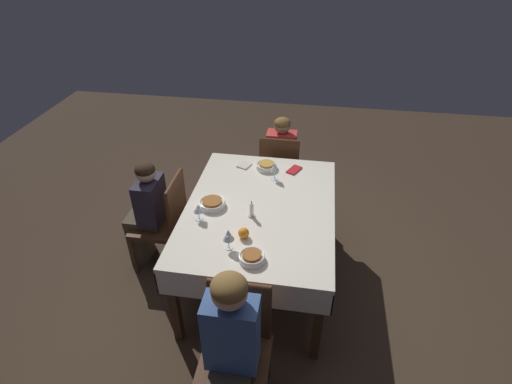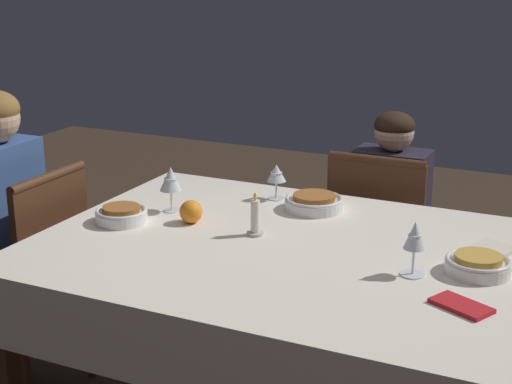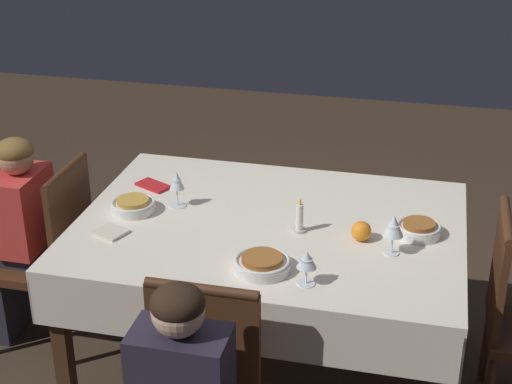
% 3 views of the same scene
% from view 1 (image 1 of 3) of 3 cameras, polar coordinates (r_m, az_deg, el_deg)
% --- Properties ---
extents(ground_plane, '(8.00, 8.00, 0.00)m').
position_cam_1_polar(ground_plane, '(3.62, 0.50, -11.98)').
color(ground_plane, '#3D2D21').
extents(dining_table, '(1.55, 1.15, 0.78)m').
position_cam_1_polar(dining_table, '(3.15, 0.57, -3.24)').
color(dining_table, silver).
rests_on(dining_table, ground_plane).
extents(chair_west, '(0.42, 0.42, 0.91)m').
position_cam_1_polar(chair_west, '(2.60, -2.78, -20.89)').
color(chair_west, '#472816').
rests_on(chair_west, ground_plane).
extents(chair_east, '(0.42, 0.42, 0.91)m').
position_cam_1_polar(chair_east, '(4.11, 3.39, 3.21)').
color(chair_east, '#472816').
rests_on(chair_east, ground_plane).
extents(chair_north, '(0.42, 0.42, 0.91)m').
position_cam_1_polar(chair_north, '(3.52, -12.80, -3.78)').
color(chair_north, '#472816').
rests_on(chair_north, ground_plane).
extents(person_adult_denim, '(0.34, 0.30, 1.18)m').
position_cam_1_polar(person_adult_denim, '(2.37, -3.69, -21.53)').
color(person_adult_denim, '#4C4233').
rests_on(person_adult_denim, ground_plane).
extents(person_child_red, '(0.33, 0.30, 1.02)m').
position_cam_1_polar(person_child_red, '(4.22, 3.67, 5.13)').
color(person_child_red, '#282833').
rests_on(person_child_red, ground_plane).
extents(person_child_dark, '(0.30, 0.33, 1.04)m').
position_cam_1_polar(person_child_dark, '(3.54, -15.46, -2.55)').
color(person_child_dark, '#4C4233').
rests_on(person_child_dark, ground_plane).
extents(bowl_west, '(0.17, 0.17, 0.06)m').
position_cam_1_polar(bowl_west, '(2.64, -0.60, -9.28)').
color(bowl_west, white).
rests_on(bowl_west, dining_table).
extents(wine_glass_west, '(0.08, 0.08, 0.16)m').
position_cam_1_polar(wine_glass_west, '(2.67, -3.97, -6.17)').
color(wine_glass_west, white).
rests_on(wine_glass_west, dining_table).
extents(bowl_east, '(0.19, 0.19, 0.06)m').
position_cam_1_polar(bowl_east, '(3.56, 1.51, 3.77)').
color(bowl_east, white).
rests_on(bowl_east, dining_table).
extents(wine_glass_east, '(0.07, 0.07, 0.16)m').
position_cam_1_polar(wine_glass_east, '(3.37, 2.68, 3.45)').
color(wine_glass_east, white).
rests_on(wine_glass_east, dining_table).
extents(bowl_north, '(0.21, 0.21, 0.06)m').
position_cam_1_polar(bowl_north, '(3.11, -6.28, -1.61)').
color(bowl_north, white).
rests_on(bowl_north, dining_table).
extents(wine_glass_north, '(0.07, 0.07, 0.13)m').
position_cam_1_polar(wine_glass_north, '(2.95, -8.25, -2.40)').
color(wine_glass_north, white).
rests_on(wine_glass_north, dining_table).
extents(candle_centerpiece, '(0.05, 0.05, 0.14)m').
position_cam_1_polar(candle_centerpiece, '(2.97, -0.64, -2.68)').
color(candle_centerpiece, beige).
rests_on(candle_centerpiece, dining_table).
extents(orange_fruit, '(0.08, 0.08, 0.08)m').
position_cam_1_polar(orange_fruit, '(2.80, -1.79, -5.87)').
color(orange_fruit, orange).
rests_on(orange_fruit, dining_table).
extents(napkin_red_folded, '(0.17, 0.14, 0.01)m').
position_cam_1_polar(napkin_red_folded, '(3.56, 5.46, 3.17)').
color(napkin_red_folded, red).
rests_on(napkin_red_folded, dining_table).
extents(napkin_spare_side, '(0.14, 0.14, 0.01)m').
position_cam_1_polar(napkin_spare_side, '(3.61, -1.70, 3.86)').
color(napkin_spare_side, beige).
rests_on(napkin_spare_side, dining_table).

